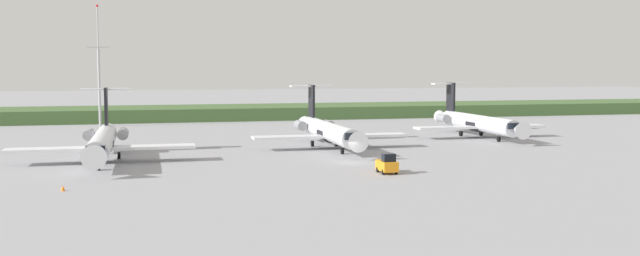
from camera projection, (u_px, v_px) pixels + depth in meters
ground_plane at (299, 139)px, 117.24m from camera, size 500.00×500.00×0.00m
grass_berm at (255, 112)px, 163.70m from camera, size 320.00×20.00×2.82m
regional_jet_nearest at (103, 141)px, 89.00m from camera, size 22.81×31.00×9.00m
regional_jet_second at (328, 130)px, 104.05m from camera, size 22.81×31.00×9.00m
regional_jet_third at (476, 122)px, 119.75m from camera, size 22.81×31.00×9.00m
antenna_mast at (99, 76)px, 139.93m from camera, size 4.40×0.50×24.14m
baggage_tug at (387, 164)px, 79.07m from camera, size 1.72×3.20×2.30m
safety_cone_front_marker at (63, 188)px, 67.93m from camera, size 0.44×0.44×0.55m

